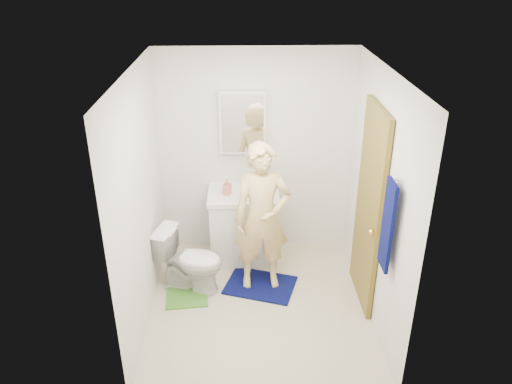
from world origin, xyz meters
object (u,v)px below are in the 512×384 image
medicine_cabinet (242,122)px  man (262,218)px  towel (388,226)px  toilet (190,260)px  toothbrush_cup (269,183)px  vanity_cabinet (244,227)px  soap_dispenser (227,187)px

medicine_cabinet → man: medicine_cabinet is taller
medicine_cabinet → towel: bearing=-55.4°
toilet → toothbrush_cup: toothbrush_cup is taller
vanity_cabinet → towel: towel is taller
towel → toilet: bearing=152.7°
soap_dispenser → toothbrush_cup: 0.50m
toothbrush_cup → toilet: bearing=-141.0°
soap_dispenser → toothbrush_cup: soap_dispenser is taller
towel → toilet: size_ratio=1.14×
towel → toothbrush_cup: bearing=118.8°
vanity_cabinet → soap_dispenser: soap_dispenser is taller
medicine_cabinet → soap_dispenser: bearing=-124.0°
vanity_cabinet → medicine_cabinet: medicine_cabinet is taller
man → towel: bearing=-47.1°
man → soap_dispenser: bearing=121.7°
toilet → soap_dispenser: (0.39, 0.54, 0.59)m
medicine_cabinet → toilet: size_ratio=1.00×
vanity_cabinet → toilet: vanity_cabinet is taller
towel → medicine_cabinet: bearing=124.6°
medicine_cabinet → soap_dispenser: medicine_cabinet is taller
medicine_cabinet → soap_dispenser: (-0.18, -0.26, -0.66)m
medicine_cabinet → toilet: 1.59m
vanity_cabinet → man: 0.72m
vanity_cabinet → toothbrush_cup: bearing=22.0°
towel → man: size_ratio=0.50×
toothbrush_cup → man: (-0.11, -0.67, -0.08)m
vanity_cabinet → medicine_cabinet: bearing=90.0°
medicine_cabinet → toilet: bearing=-125.1°
soap_dispenser → man: (0.37, -0.51, -0.12)m
vanity_cabinet → towel: 2.08m
towel → man: bearing=136.7°
soap_dispenser → toothbrush_cup: bearing=18.5°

